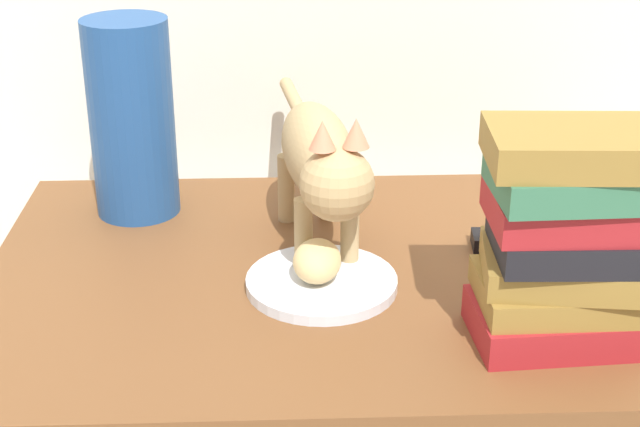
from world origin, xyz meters
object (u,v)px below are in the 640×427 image
Objects in this scene: book_stack at (567,238)px; bread_roll at (317,261)px; green_vase at (132,119)px; plate at (325,283)px; side_table at (320,315)px; cat at (319,159)px; tv_remote at (528,241)px.

bread_roll is at bearing 155.05° from book_stack.
green_vase reaches higher than book_stack.
bread_roll is (-0.01, -0.00, 0.03)m from plate.
side_table is 1.82× the size of cat.
green_vase is (-0.26, 0.20, 0.21)m from side_table.
side_table is at bearing -37.36° from green_vase.
plate is at bearing -85.46° from side_table.
book_stack is 0.64m from green_vase.
plate is at bearing 13.99° from bread_roll.
bread_roll is 0.31m from tv_remote.
side_table is 4.57× the size of plate.
tv_remote is at bearing 10.09° from side_table.
bread_roll reaches higher than side_table.
cat reaches higher than plate.
green_vase reaches higher than plate.
bread_roll is 0.28× the size of green_vase.
side_table is at bearing 94.54° from plate.
side_table is 5.80× the size of tv_remote.
bread_roll is 0.37m from green_vase.
green_vase is 0.58m from tv_remote.
plate is 1.27× the size of tv_remote.
book_stack is at bearing -91.04° from tv_remote.
cat is 0.35m from book_stack.
bread_roll is 0.31m from book_stack.
book_stack reaches higher than bread_roll.
book_stack reaches higher than tv_remote.
green_vase is at bearing 136.81° from plate.
bread_roll is at bearing -93.74° from cat.
book_stack reaches higher than side_table.
side_table is 0.30m from tv_remote.
cat is at bearing 91.44° from plate.
tv_remote is (0.55, -0.15, -0.13)m from green_vase.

